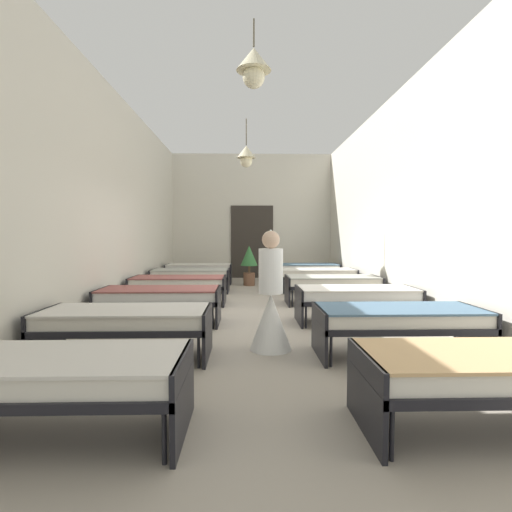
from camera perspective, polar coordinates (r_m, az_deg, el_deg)
ground_plane at (r=7.20m, az=0.16°, el=-8.67°), size 5.85×12.44×0.10m
room_shell at (r=8.27m, az=-0.08°, el=7.49°), size 5.65×12.04×4.11m
bed_left_row_0 at (r=3.18m, az=-28.02°, el=-15.11°), size 1.90×0.84×0.57m
bed_right_row_0 at (r=3.38m, az=31.45°, el=-14.15°), size 1.90×0.84×0.57m
bed_left_row_1 at (r=4.75m, az=-18.50°, el=-8.94°), size 1.90×0.84×0.57m
bed_right_row_1 at (r=4.88m, az=20.17°, el=-8.65°), size 1.90×0.84×0.57m
bed_left_row_2 at (r=6.41m, az=-13.93°, el=-5.79°), size 1.90×0.84×0.57m
bed_right_row_2 at (r=6.50m, az=14.49°, el=-5.67°), size 1.90×0.84×0.57m
bed_left_row_3 at (r=8.10m, az=-11.27°, el=-3.93°), size 1.90×0.84×0.57m
bed_right_row_3 at (r=8.18m, az=11.13°, el=-3.86°), size 1.90×0.84×0.57m
bed_left_row_4 at (r=9.80m, az=-9.55°, el=-2.71°), size 1.90×0.84×0.57m
bed_right_row_4 at (r=9.87m, az=8.92°, el=-2.66°), size 1.90×0.84×0.57m
bed_left_row_5 at (r=11.52m, az=-8.33°, el=-1.85°), size 1.90×0.84×0.57m
bed_right_row_5 at (r=11.58m, az=7.37°, el=-1.82°), size 1.90×0.84×0.57m
nurse_near_aisle at (r=4.83m, az=2.17°, el=-7.49°), size 0.52×0.52×1.49m
potted_plant at (r=10.95m, az=-1.02°, el=-0.72°), size 0.48×0.48×1.13m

